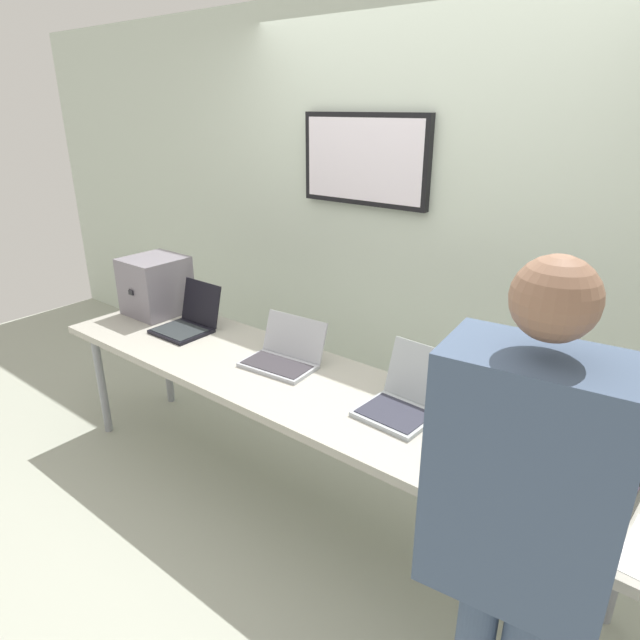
% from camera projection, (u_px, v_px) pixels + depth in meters
% --- Properties ---
extents(ground, '(8.00, 8.00, 0.04)m').
position_uv_depth(ground, '(301.00, 506.00, 2.95)').
color(ground, '#A2A696').
extents(back_wall, '(8.00, 0.11, 2.63)m').
position_uv_depth(back_wall, '(419.00, 226.00, 3.28)').
color(back_wall, silver).
rests_on(back_wall, ground).
extents(workbench, '(3.10, 0.70, 0.75)m').
position_uv_depth(workbench, '(299.00, 389.00, 2.68)').
color(workbench, '#A9A69A').
rests_on(workbench, ground).
extents(equipment_box, '(0.34, 0.36, 0.36)m').
position_uv_depth(equipment_box, '(156.00, 285.00, 3.48)').
color(equipment_box, slate).
rests_on(equipment_box, workbench).
extents(laptop_station_0, '(0.31, 0.33, 0.27)m').
position_uv_depth(laptop_station_0, '(189.00, 320.00, 3.24)').
color(laptop_station_0, black).
rests_on(laptop_station_0, workbench).
extents(laptop_station_1, '(0.40, 0.33, 0.23)m').
position_uv_depth(laptop_station_1, '(284.00, 354.00, 2.82)').
color(laptop_station_1, '#ABAFB7').
rests_on(laptop_station_1, workbench).
extents(laptop_station_2, '(0.32, 0.36, 0.27)m').
position_uv_depth(laptop_station_2, '(404.00, 398.00, 2.38)').
color(laptop_station_2, '#A8B0B6').
rests_on(laptop_station_2, workbench).
extents(laptop_station_3, '(0.38, 0.34, 0.23)m').
position_uv_depth(laptop_station_3, '(588.00, 463.00, 1.96)').
color(laptop_station_3, '#272823').
rests_on(laptop_station_3, workbench).
extents(person, '(0.49, 0.63, 1.71)m').
position_uv_depth(person, '(519.00, 516.00, 1.37)').
color(person, '#435572').
rests_on(person, ground).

